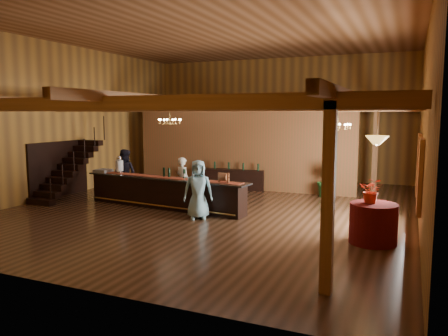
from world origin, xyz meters
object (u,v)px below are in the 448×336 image
at_px(beverage_dispenser, 119,165).
at_px(backbar_shelf, 229,179).
at_px(round_table, 373,223).
at_px(staff_second, 125,174).
at_px(pendant_lamp, 377,140).
at_px(chandelier_left, 170,121).
at_px(guest, 198,189).
at_px(bartender, 183,181).
at_px(floor_plant, 327,180).
at_px(chandelier_right, 338,126).
at_px(tasting_bar, 165,192).
at_px(raffle_drum, 224,177).

relative_size(beverage_dispenser, backbar_shelf, 0.21).
relative_size(beverage_dispenser, round_table, 0.55).
xyz_separation_m(round_table, staff_second, (-8.55, 2.25, 0.41)).
bearing_deg(pendant_lamp, backbar_shelf, 137.38).
relative_size(chandelier_left, guest, 0.47).
bearing_deg(chandelier_left, bartender, -40.50).
xyz_separation_m(bartender, guest, (1.34, -1.55, 0.06)).
bearing_deg(bartender, round_table, -176.76).
bearing_deg(staff_second, floor_plant, -157.63).
xyz_separation_m(chandelier_left, guest, (2.25, -2.33, -1.88)).
bearing_deg(chandelier_right, beverage_dispenser, -163.77).
xyz_separation_m(bartender, floor_plant, (4.14, 3.12, -0.17)).
height_order(round_table, bartender, bartender).
bearing_deg(chandelier_left, round_table, -22.19).
distance_m(chandelier_left, chandelier_right, 5.67).
distance_m(bartender, guest, 2.05).
bearing_deg(bartender, beverage_dispenser, 32.61).
bearing_deg(tasting_bar, staff_second, 165.00).
bearing_deg(staff_second, bartender, 174.41).
relative_size(bartender, staff_second, 0.90).
relative_size(round_table, staff_second, 0.62).
relative_size(backbar_shelf, bartender, 1.81).
bearing_deg(floor_plant, guest, -120.93).
bearing_deg(chandelier_right, tasting_bar, -155.64).
bearing_deg(round_table, raffle_drum, 164.85).
bearing_deg(pendant_lamp, tasting_bar, 167.45).
xyz_separation_m(backbar_shelf, pendant_lamp, (5.87, -5.41, 2.00)).
bearing_deg(guest, beverage_dispenser, 136.76).
xyz_separation_m(raffle_drum, floor_plant, (2.27, 4.06, -0.54)).
relative_size(tasting_bar, backbar_shelf, 2.08).
bearing_deg(bartender, floor_plant, -120.90).
bearing_deg(beverage_dispenser, raffle_drum, -7.41).
height_order(backbar_shelf, floor_plant, floor_plant).
height_order(tasting_bar, raffle_drum, raffle_drum).
xyz_separation_m(tasting_bar, pendant_lamp, (6.44, -1.43, 1.90)).
height_order(chandelier_right, floor_plant, chandelier_right).
height_order(pendant_lamp, bartender, pendant_lamp).
xyz_separation_m(backbar_shelf, chandelier_left, (-1.18, -2.53, 2.33)).
distance_m(tasting_bar, staff_second, 2.29).
distance_m(chandelier_right, floor_plant, 2.56).
height_order(chandelier_right, bartender, chandelier_right).
distance_m(chandelier_left, floor_plant, 5.96).
bearing_deg(beverage_dispenser, chandelier_left, 42.35).
distance_m(raffle_drum, round_table, 4.48).
height_order(beverage_dispenser, raffle_drum, beverage_dispenser).
relative_size(beverage_dispenser, pendant_lamp, 0.67).
bearing_deg(tasting_bar, beverage_dispenser, 178.57).
relative_size(raffle_drum, chandelier_left, 0.43).
height_order(round_table, staff_second, staff_second).
relative_size(tasting_bar, raffle_drum, 17.43).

